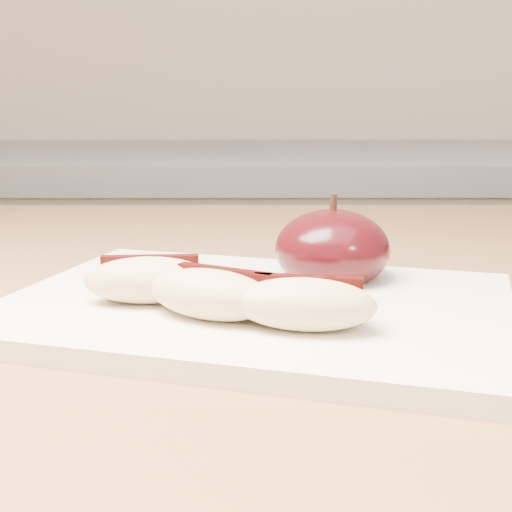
{
  "coord_description": "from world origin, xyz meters",
  "views": [
    {
      "loc": [
        -0.05,
        -0.01,
        1.02
      ],
      "look_at": [
        -0.05,
        0.38,
        0.94
      ],
      "focal_mm": 50.0,
      "sensor_mm": 36.0,
      "label": 1
    }
  ],
  "objects": [
    {
      "name": "back_cabinet",
      "position": [
        0.0,
        1.2,
        0.47
      ],
      "size": [
        2.4,
        0.62,
        0.94
      ],
      "color": "silver",
      "rests_on": "ground"
    },
    {
      "name": "cutting_board",
      "position": [
        -0.05,
        0.38,
        0.91
      ],
      "size": [
        0.33,
        0.28,
        0.01
      ],
      "primitive_type": "cube",
      "rotation": [
        0.0,
        0.0,
        -0.29
      ],
      "color": "white",
      "rests_on": "island_counter"
    },
    {
      "name": "apple_half",
      "position": [
        -0.0,
        0.43,
        0.93
      ],
      "size": [
        0.07,
        0.07,
        0.06
      ],
      "rotation": [
        0.0,
        0.0,
        -0.02
      ],
      "color": "black",
      "rests_on": "cutting_board"
    },
    {
      "name": "apple_wedge_a",
      "position": [
        -0.11,
        0.37,
        0.92
      ],
      "size": [
        0.07,
        0.04,
        0.03
      ],
      "rotation": [
        0.0,
        0.0,
        0.06
      ],
      "color": "#D6B988",
      "rests_on": "cutting_board"
    },
    {
      "name": "apple_wedge_b",
      "position": [
        -0.07,
        0.34,
        0.92
      ],
      "size": [
        0.08,
        0.06,
        0.03
      ],
      "rotation": [
        0.0,
        0.0,
        -0.49
      ],
      "color": "#D6B988",
      "rests_on": "cutting_board"
    },
    {
      "name": "apple_wedge_c",
      "position": [
        -0.03,
        0.33,
        0.92
      ],
      "size": [
        0.08,
        0.05,
        0.03
      ],
      "rotation": [
        0.0,
        0.0,
        -0.17
      ],
      "color": "#D6B988",
      "rests_on": "cutting_board"
    }
  ]
}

